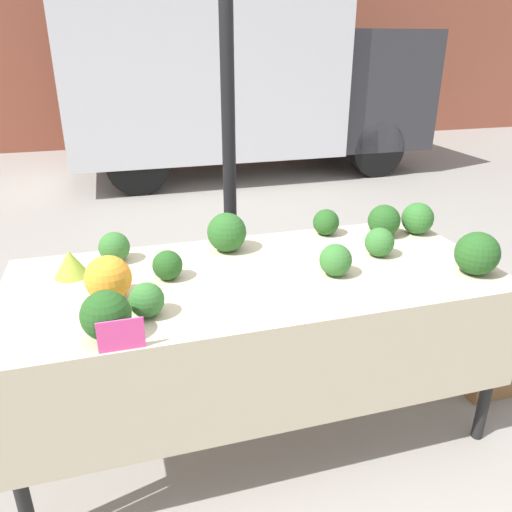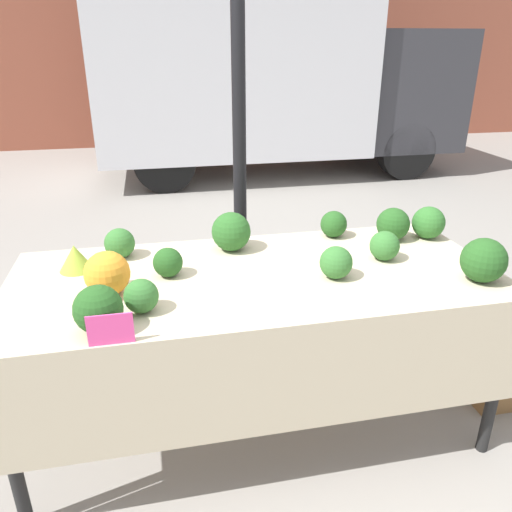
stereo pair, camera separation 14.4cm
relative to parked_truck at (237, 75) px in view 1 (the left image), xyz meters
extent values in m
plane|color=gray|center=(-1.16, -4.91, -1.28)|extent=(40.00, 40.00, 0.00)
cylinder|color=black|center=(-1.10, -4.20, 0.04)|extent=(0.07, 0.07, 2.65)
cube|color=silver|center=(-0.49, 0.00, 0.09)|extent=(3.36, 1.86, 2.08)
cube|color=#333338|center=(1.85, 0.00, -0.20)|extent=(1.32, 1.71, 1.50)
cylinder|color=black|center=(1.72, -0.74, -0.92)|extent=(0.73, 0.22, 0.73)
cylinder|color=black|center=(1.72, 0.74, -0.92)|extent=(0.73, 0.22, 0.73)
cylinder|color=black|center=(-1.41, -0.74, -0.92)|extent=(0.73, 0.22, 0.73)
cylinder|color=black|center=(-1.41, 0.74, -0.92)|extent=(0.73, 0.22, 0.73)
cube|color=beige|center=(-1.16, -4.91, -0.51)|extent=(2.02, 0.87, 0.03)
cube|color=beige|center=(-1.16, -5.34, -0.74)|extent=(2.02, 0.01, 0.43)
cylinder|color=black|center=(-2.12, -5.29, -0.91)|extent=(0.05, 0.05, 0.76)
cylinder|color=black|center=(-0.21, -5.29, -0.91)|extent=(0.05, 0.05, 0.76)
cylinder|color=black|center=(-2.12, -4.54, -0.91)|extent=(0.05, 0.05, 0.76)
cylinder|color=black|center=(-0.21, -4.54, -0.91)|extent=(0.05, 0.05, 0.76)
sphere|color=orange|center=(-1.75, -4.98, -0.41)|extent=(0.17, 0.17, 0.17)
cone|color=#93B238|center=(-1.90, -4.72, -0.44)|extent=(0.14, 0.14, 0.11)
sphere|color=#336B2D|center=(-1.63, -5.14, -0.44)|extent=(0.12, 0.12, 0.12)
sphere|color=#336B2D|center=(-0.58, -4.88, -0.43)|extent=(0.13, 0.13, 0.13)
sphere|color=#23511E|center=(-0.29, -5.16, -0.41)|extent=(0.18, 0.18, 0.18)
sphere|color=#2D6628|center=(-0.25, -4.68, -0.42)|extent=(0.16, 0.16, 0.16)
sphere|color=#285B23|center=(-1.22, -4.64, -0.41)|extent=(0.18, 0.18, 0.18)
sphere|color=#23511E|center=(-0.70, -4.57, -0.43)|extent=(0.13, 0.13, 0.13)
sphere|color=#336B2D|center=(-1.72, -4.62, -0.43)|extent=(0.13, 0.13, 0.13)
sphere|color=#23511E|center=(-0.43, -4.66, -0.42)|extent=(0.16, 0.16, 0.16)
sphere|color=#23511E|center=(-1.52, -4.86, -0.44)|extent=(0.12, 0.12, 0.12)
sphere|color=#23511E|center=(-1.76, -5.25, -0.42)|extent=(0.16, 0.16, 0.16)
sphere|color=#336B2D|center=(-0.85, -5.02, -0.43)|extent=(0.13, 0.13, 0.13)
cube|color=#EF4793|center=(-1.72, -5.34, -0.44)|extent=(0.14, 0.01, 0.11)
cube|color=olive|center=(0.16, -4.92, -1.16)|extent=(0.49, 0.37, 0.25)
camera|label=1|loc=(-1.69, -6.72, 0.39)|focal=35.00mm
camera|label=2|loc=(-1.55, -6.76, 0.39)|focal=35.00mm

